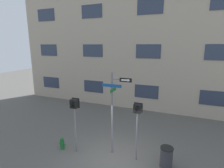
# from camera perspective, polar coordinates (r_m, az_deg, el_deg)

# --- Properties ---
(ground_plane) EXTENTS (60.00, 60.00, 0.00)m
(ground_plane) POSITION_cam_1_polar(r_m,az_deg,el_deg) (8.87, 1.13, -23.79)
(ground_plane) COLOR #595651
(building_facade) EXTENTS (24.00, 0.63, 12.78)m
(building_facade) POSITION_cam_1_polar(r_m,az_deg,el_deg) (14.20, 12.26, 16.87)
(building_facade) COLOR tan
(building_facade) RESTS_ON ground_plane
(street_sign_pole) EXTENTS (1.41, 0.72, 4.06)m
(street_sign_pole) POSITION_cam_1_polar(r_m,az_deg,el_deg) (8.27, 0.53, -7.58)
(street_sign_pole) COLOR slate
(street_sign_pole) RESTS_ON ground_plane
(pedestrian_signal_left) EXTENTS (0.41, 0.40, 2.78)m
(pedestrian_signal_left) POSITION_cam_1_polar(r_m,az_deg,el_deg) (8.64, -12.18, -8.37)
(pedestrian_signal_left) COLOR slate
(pedestrian_signal_left) RESTS_ON ground_plane
(pedestrian_signal_right) EXTENTS (0.40, 0.40, 2.76)m
(pedestrian_signal_right) POSITION_cam_1_polar(r_m,az_deg,el_deg) (7.98, 8.24, -10.35)
(pedestrian_signal_right) COLOR slate
(pedestrian_signal_right) RESTS_ON ground_plane
(fire_hydrant) EXTENTS (0.36, 0.20, 0.64)m
(fire_hydrant) POSITION_cam_1_polar(r_m,az_deg,el_deg) (9.84, -15.95, -18.15)
(fire_hydrant) COLOR #196028
(fire_hydrant) RESTS_ON ground_plane
(trash_bin) EXTENTS (0.57, 0.57, 0.92)m
(trash_bin) POSITION_cam_1_polar(r_m,az_deg,el_deg) (8.63, 17.32, -21.82)
(trash_bin) COLOR #333338
(trash_bin) RESTS_ON ground_plane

